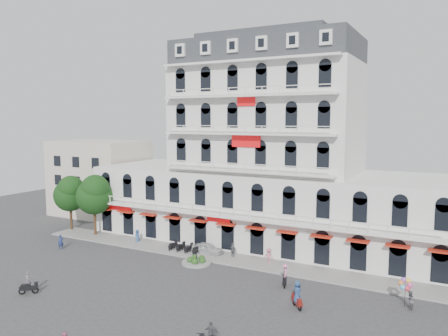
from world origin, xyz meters
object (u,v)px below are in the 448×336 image
parked_car (208,249)px  rider_west (28,284)px  balloon_vendor (408,294)px  rider_northeast (211,336)px  rider_center (285,274)px  rider_east (297,294)px

parked_car → rider_west: 19.30m
parked_car → balloon_vendor: 22.37m
parked_car → rider_northeast: size_ratio=1.94×
rider_west → balloon_vendor: size_ratio=0.84×
balloon_vendor → parked_car: bearing=167.0°
rider_center → balloon_vendor: bearing=71.4°
rider_center → rider_east: bearing=13.6°
parked_car → balloon_vendor: balloon_vendor is taller
rider_northeast → balloon_vendor: balloon_vendor is taller
rider_northeast → rider_center: size_ratio=0.93×
rider_center → balloon_vendor: balloon_vendor is taller
parked_car → rider_west: size_ratio=1.86×
rider_northeast → balloon_vendor: bearing=-146.8°
rider_east → balloon_vendor: 8.99m
rider_east → balloon_vendor: balloon_vendor is taller
rider_west → rider_center: bearing=-7.7°
rider_west → rider_east: size_ratio=0.88×
rider_east → rider_center: rider_east is taller
parked_car → rider_east: size_ratio=1.64×
rider_northeast → balloon_vendor: 17.06m
parked_car → rider_east: 16.51m
rider_west → rider_northeast: (18.96, -0.58, 0.04)m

